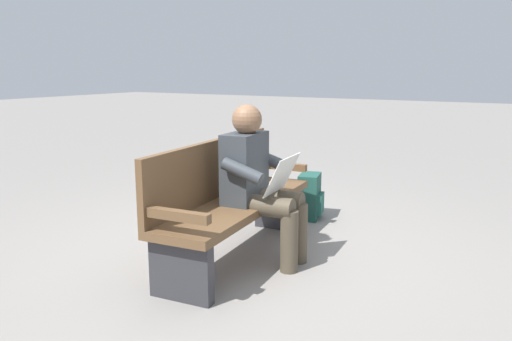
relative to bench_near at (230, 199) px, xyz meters
name	(u,v)px	position (x,y,z in m)	size (l,w,h in m)	color
ground_plane	(239,257)	(-0.01, 0.07, -0.46)	(40.00, 40.00, 0.00)	gray
bench_near	(230,199)	(0.00, 0.00, 0.00)	(1.84, 0.65, 0.90)	brown
person_seated	(258,180)	(-0.03, 0.23, 0.17)	(0.60, 0.60, 1.18)	#33383D
backpack	(310,197)	(-1.24, 0.11, -0.24)	(0.33, 0.28, 0.44)	#1E4C42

